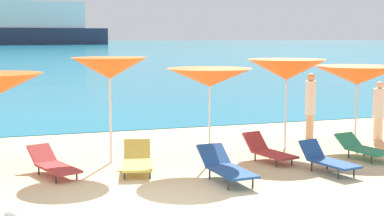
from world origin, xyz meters
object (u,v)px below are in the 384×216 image
at_px(lounge_chair_6, 328,159).
at_px(cruise_ship, 14,25).
at_px(umbrella_4, 110,68).
at_px(umbrella_6, 287,70).
at_px(umbrella_7, 357,75).
at_px(lounge_chair_4, 363,148).
at_px(lounge_chair_7, 226,166).
at_px(beachgoer_1, 379,109).
at_px(lounge_chair_3, 268,150).
at_px(beachgoer_0, 310,104).
at_px(umbrella_5, 210,78).
at_px(lounge_chair_8, 53,164).
at_px(lounge_chair_1, 137,160).

bearing_deg(lounge_chair_6, cruise_ship, 79.40).
distance_m(umbrella_4, umbrella_6, 4.58).
distance_m(umbrella_7, lounge_chair_4, 2.25).
height_order(lounge_chair_7, beachgoer_1, beachgoer_1).
bearing_deg(lounge_chair_3, beachgoer_1, 6.71).
distance_m(lounge_chair_4, beachgoer_1, 2.78).
relative_size(lounge_chair_6, beachgoer_0, 0.80).
xyz_separation_m(beachgoer_0, beachgoer_1, (1.81, -0.64, -0.16)).
distance_m(lounge_chair_4, cruise_ship, 209.08).
xyz_separation_m(lounge_chair_6, cruise_ship, (-2.78, 209.82, 6.94)).
relative_size(umbrella_4, lounge_chair_3, 1.56).
bearing_deg(beachgoer_0, cruise_ship, -5.52).
xyz_separation_m(umbrella_5, beachgoer_1, (5.55, 1.33, -1.11)).
height_order(umbrella_5, lounge_chair_6, umbrella_5).
xyz_separation_m(lounge_chair_6, lounge_chair_8, (-5.58, 1.60, -0.04)).
height_order(umbrella_4, lounge_chair_4, umbrella_4).
xyz_separation_m(umbrella_7, lounge_chair_7, (-4.60, -2.25, -1.58)).
height_order(lounge_chair_1, beachgoer_1, beachgoer_1).
height_order(lounge_chair_1, lounge_chair_8, lounge_chair_1).
relative_size(lounge_chair_8, cruise_ship, 0.03).
bearing_deg(umbrella_5, lounge_chair_1, -172.22).
relative_size(lounge_chair_3, lounge_chair_6, 1.03).
xyz_separation_m(lounge_chair_6, lounge_chair_7, (-2.33, 0.04, 0.02)).
bearing_deg(cruise_ship, beachgoer_1, -94.72).
bearing_deg(lounge_chair_4, umbrella_4, 155.26).
xyz_separation_m(umbrella_4, lounge_chair_7, (1.89, -2.36, -1.87)).
height_order(umbrella_6, beachgoer_0, umbrella_6).
bearing_deg(umbrella_7, cruise_ship, 91.39).
height_order(lounge_chair_3, lounge_chair_8, lounge_chair_3).
xyz_separation_m(umbrella_7, beachgoer_1, (1.16, 0.58, -1.01)).
xyz_separation_m(umbrella_4, umbrella_7, (6.49, -0.11, -0.29)).
bearing_deg(beachgoer_0, umbrella_7, -158.48).
relative_size(umbrella_7, lounge_chair_3, 1.52).
relative_size(lounge_chair_1, lounge_chair_7, 0.89).
relative_size(umbrella_5, cruise_ship, 0.03).
bearing_deg(beachgoer_1, lounge_chair_8, 86.95).
xyz_separation_m(umbrella_6, lounge_chair_1, (-4.21, -1.29, -1.79)).
bearing_deg(beachgoer_1, cruise_ship, -9.30).
bearing_deg(umbrella_4, umbrella_5, -22.41).
height_order(umbrella_5, lounge_chair_3, umbrella_5).
bearing_deg(umbrella_6, umbrella_7, -9.08).
relative_size(lounge_chair_4, lounge_chair_8, 0.85).
bearing_deg(umbrella_7, lounge_chair_7, -153.95).
xyz_separation_m(lounge_chair_3, lounge_chair_7, (-1.61, -1.35, 0.04)).
xyz_separation_m(umbrella_5, umbrella_6, (2.48, 1.06, 0.07)).
relative_size(lounge_chair_3, beachgoer_1, 0.94).
xyz_separation_m(umbrella_5, lounge_chair_4, (3.66, -0.63, -1.71)).
height_order(lounge_chair_4, lounge_chair_7, lounge_chair_7).
bearing_deg(lounge_chair_7, umbrella_7, 22.33).
bearing_deg(umbrella_5, umbrella_6, 23.04).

